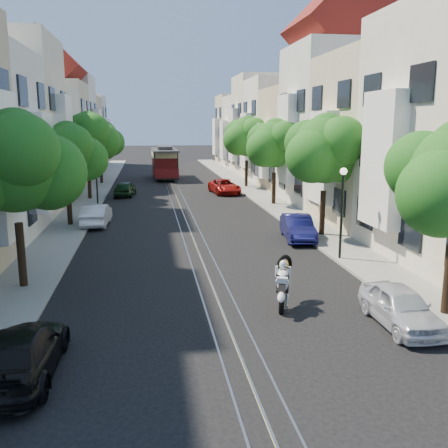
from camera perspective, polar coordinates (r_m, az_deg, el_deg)
name	(u,v)px	position (r m, az deg, el deg)	size (l,w,h in m)	color
ground	(175,193)	(45.73, -5.62, 3.56)	(200.00, 200.00, 0.00)	black
sidewalk_east	(253,191)	(46.65, 3.32, 3.82)	(2.50, 80.00, 0.12)	gray
sidewalk_west	(93,194)	(45.92, -14.71, 3.34)	(2.50, 80.00, 0.12)	gray
rail_left	(169,193)	(45.70, -6.31, 3.55)	(0.06, 80.00, 0.02)	gray
rail_slot	(175,193)	(45.73, -5.62, 3.57)	(0.06, 80.00, 0.02)	gray
rail_right	(181,193)	(45.76, -4.93, 3.59)	(0.06, 80.00, 0.02)	gray
lane_line	(175,193)	(45.73, -5.62, 3.56)	(0.08, 80.00, 0.01)	tan
townhouses_east	(303,135)	(47.35, 8.98, 10.04)	(7.75, 72.00, 12.00)	beige
townhouses_west	(35,137)	(46.17, -20.82, 9.28)	(7.75, 72.00, 11.76)	silver
tree_e_b	(326,151)	(27.96, 11.59, 8.14)	(4.93, 4.08, 6.68)	black
tree_e_c	(275,145)	(38.47, 5.91, 8.95)	(4.84, 3.99, 6.52)	black
tree_e_d	(247,138)	(49.18, 2.68, 9.84)	(5.01, 4.16, 6.85)	black
tree_w_a	(15,165)	(19.86, -22.73, 6.23)	(4.93, 4.08, 6.68)	black
tree_w_b	(67,154)	(31.64, -17.50, 7.60)	(4.72, 3.87, 6.27)	black
tree_w_c	(88,138)	(42.50, -15.32, 9.48)	(5.13, 4.28, 7.09)	black
tree_w_d	(100,139)	(53.46, -13.96, 9.36)	(4.84, 3.99, 6.52)	black
lamp_east	(342,200)	(23.18, 13.37, 2.73)	(0.32, 0.32, 4.16)	black
lamp_west	(96,168)	(39.59, -14.42, 6.18)	(0.32, 0.32, 4.16)	black
sportbike_rider	(283,281)	(17.25, 6.74, -6.49)	(1.03, 1.98, 1.75)	black
cable_car	(164,161)	(57.64, -6.82, 7.16)	(2.95, 8.89, 3.39)	black
parked_car_e_near	(400,307)	(16.65, 19.52, -8.90)	(1.49, 3.71, 1.26)	silver
parked_car_e_mid	(298,228)	(27.37, 8.42, -0.40)	(1.43, 4.09, 1.35)	#0D0E43
parked_car_e_far	(225,186)	(44.99, 0.06, 4.31)	(2.15, 4.67, 1.30)	maroon
parked_car_w_near	(21,353)	(13.72, -22.21, -13.51)	(1.80, 4.43, 1.29)	black
parked_car_w_mid	(96,215)	(31.86, -14.37, 1.04)	(1.43, 4.10, 1.35)	silver
parked_car_w_far	(125,189)	(44.26, -11.25, 3.99)	(1.55, 3.86, 1.31)	black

